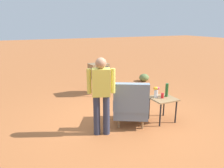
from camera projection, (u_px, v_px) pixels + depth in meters
name	position (u px, v px, depth m)	size (l,w,h in m)	color
ground_plane	(122.00, 122.00, 5.12)	(60.00, 60.00, 0.00)	#AD6033
armchair	(131.00, 105.00, 4.84)	(1.04, 1.05, 1.06)	#937047
side_table	(163.00, 101.00, 5.06)	(0.56, 0.56, 0.58)	black
tv_on_stand	(99.00, 71.00, 6.97)	(0.63, 0.49, 1.03)	black
person_standing	(101.00, 92.00, 4.32)	(0.54, 0.33, 1.64)	#2D3347
soda_can_red	(162.00, 96.00, 5.01)	(0.07, 0.07, 0.12)	red
bottle_wine_green	(167.00, 90.00, 5.09)	(0.07, 0.07, 0.32)	#1E5623
flower_vase	(156.00, 92.00, 5.02)	(0.15, 0.10, 0.27)	silver
shrub_far	(144.00, 78.00, 8.71)	(0.40, 0.40, 0.31)	olive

